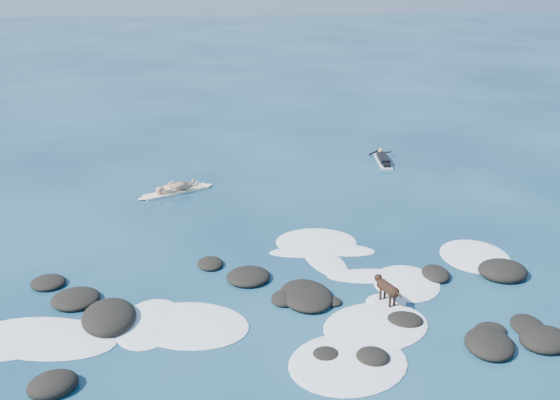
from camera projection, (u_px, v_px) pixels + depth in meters
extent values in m
plane|color=#0A2642|center=(271.00, 282.00, 17.74)|extent=(160.00, 160.00, 0.00)
ellipsoid|color=black|center=(48.00, 283.00, 17.56)|extent=(1.15, 1.10, 0.29)
ellipsoid|color=black|center=(306.00, 296.00, 16.85)|extent=(1.77, 2.02, 0.39)
ellipsoid|color=black|center=(373.00, 357.00, 14.35)|extent=(1.03, 1.00, 0.29)
ellipsoid|color=black|center=(490.00, 330.00, 15.38)|extent=(0.95, 0.86, 0.22)
ellipsoid|color=black|center=(326.00, 354.00, 14.50)|extent=(0.77, 0.75, 0.16)
ellipsoid|color=black|center=(545.00, 340.00, 14.92)|extent=(1.54, 1.42, 0.44)
ellipsoid|color=black|center=(210.00, 264.00, 18.65)|extent=(0.92, 1.01, 0.26)
ellipsoid|color=black|center=(109.00, 317.00, 15.79)|extent=(1.62, 1.91, 0.54)
ellipsoid|color=black|center=(436.00, 274.00, 18.03)|extent=(0.82, 1.05, 0.32)
ellipsoid|color=black|center=(528.00, 326.00, 15.58)|extent=(1.04, 1.22, 0.21)
ellipsoid|color=black|center=(285.00, 298.00, 16.76)|extent=(0.94, 0.99, 0.30)
ellipsoid|color=black|center=(53.00, 385.00, 13.37)|extent=(1.35, 1.25, 0.45)
ellipsoid|color=black|center=(248.00, 277.00, 17.86)|extent=(1.52, 1.46, 0.35)
ellipsoid|color=black|center=(332.00, 302.00, 16.67)|extent=(0.71, 0.68, 0.17)
ellipsoid|color=black|center=(503.00, 271.00, 18.09)|extent=(1.54, 1.41, 0.51)
ellipsoid|color=black|center=(405.00, 320.00, 15.82)|extent=(1.08, 0.97, 0.23)
ellipsoid|color=black|center=(76.00, 299.00, 16.71)|extent=(1.37, 1.29, 0.35)
ellipsoid|color=black|center=(489.00, 344.00, 14.77)|extent=(1.46, 1.59, 0.41)
ellipsoid|color=white|center=(45.00, 338.00, 15.16)|extent=(4.00, 2.68, 0.12)
ellipsoid|color=white|center=(20.00, 349.00, 14.73)|extent=(2.55, 1.27, 0.12)
ellipsoid|color=white|center=(348.00, 363.00, 14.24)|extent=(3.39, 3.10, 0.12)
ellipsoid|color=white|center=(190.00, 325.00, 15.69)|extent=(3.53, 2.93, 0.12)
ellipsoid|color=white|center=(376.00, 326.00, 15.65)|extent=(3.31, 2.91, 0.12)
ellipsoid|color=white|center=(370.00, 276.00, 18.04)|extent=(2.57, 1.08, 0.12)
ellipsoid|color=white|center=(475.00, 256.00, 19.23)|extent=(2.19, 2.44, 0.12)
ellipsoid|color=white|center=(150.00, 323.00, 15.75)|extent=(1.99, 2.60, 0.12)
ellipsoid|color=white|center=(340.00, 250.00, 19.64)|extent=(2.40, 1.42, 0.12)
ellipsoid|color=white|center=(319.00, 251.00, 19.55)|extent=(3.13, 0.90, 0.12)
ellipsoid|color=white|center=(406.00, 283.00, 17.67)|extent=(2.20, 2.43, 0.12)
ellipsoid|color=white|center=(316.00, 242.00, 20.15)|extent=(2.79, 2.35, 0.12)
ellipsoid|color=white|center=(325.00, 261.00, 18.93)|extent=(1.67, 2.52, 0.12)
ellipsoid|color=white|center=(386.00, 302.00, 16.71)|extent=(1.10, 0.90, 0.12)
cube|color=#F7EAC5|center=(176.00, 192.00, 24.27)|extent=(2.55, 1.63, 0.09)
ellipsoid|color=#F7EAC5|center=(206.00, 186.00, 24.90)|extent=(0.59, 0.49, 0.09)
ellipsoid|color=#F7EAC5|center=(145.00, 198.00, 23.64)|extent=(0.59, 0.49, 0.09)
imported|color=tan|center=(175.00, 170.00, 23.94)|extent=(0.63, 0.73, 1.68)
cube|color=white|center=(383.00, 161.00, 27.76)|extent=(0.62, 2.15, 0.08)
ellipsoid|color=white|center=(379.00, 154.00, 28.74)|extent=(0.29, 0.48, 0.08)
cube|color=black|center=(383.00, 158.00, 27.70)|extent=(0.47, 1.33, 0.21)
sphere|color=tan|center=(380.00, 151.00, 28.36)|extent=(0.24, 0.24, 0.22)
cylinder|color=black|center=(374.00, 153.00, 28.53)|extent=(0.53, 0.26, 0.24)
cylinder|color=black|center=(386.00, 152.00, 28.55)|extent=(0.51, 0.32, 0.24)
cube|color=black|center=(386.00, 164.00, 27.04)|extent=(0.36, 0.55, 0.14)
cylinder|color=black|center=(388.00, 288.00, 16.44)|extent=(0.49, 0.64, 0.28)
sphere|color=black|center=(382.00, 284.00, 16.65)|extent=(0.39, 0.39, 0.29)
sphere|color=black|center=(394.00, 293.00, 16.23)|extent=(0.35, 0.35, 0.27)
sphere|color=black|center=(378.00, 278.00, 16.75)|extent=(0.28, 0.28, 0.21)
cone|color=black|center=(375.00, 276.00, 16.86)|extent=(0.15, 0.16, 0.11)
cone|color=black|center=(377.00, 276.00, 16.69)|extent=(0.12, 0.10, 0.10)
cone|color=black|center=(380.00, 275.00, 16.74)|extent=(0.12, 0.10, 0.10)
cylinder|color=black|center=(380.00, 295.00, 16.68)|extent=(0.09, 0.09, 0.38)
cylinder|color=black|center=(385.00, 294.00, 16.75)|extent=(0.09, 0.09, 0.38)
cylinder|color=black|center=(390.00, 302.00, 16.36)|extent=(0.09, 0.09, 0.38)
cylinder|color=black|center=(394.00, 301.00, 16.43)|extent=(0.09, 0.09, 0.38)
cylinder|color=black|center=(398.00, 293.00, 16.11)|extent=(0.16, 0.27, 0.16)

